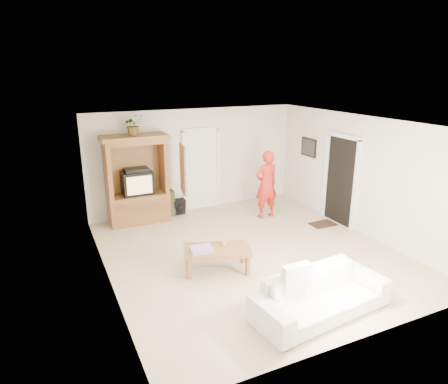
% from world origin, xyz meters
% --- Properties ---
extents(floor, '(6.00, 6.00, 0.00)m').
position_xyz_m(floor, '(0.00, 0.00, 0.00)').
color(floor, tan).
rests_on(floor, ground).
extents(ceiling, '(6.00, 6.00, 0.00)m').
position_xyz_m(ceiling, '(0.00, 0.00, 2.60)').
color(ceiling, white).
rests_on(ceiling, floor).
extents(wall_back, '(5.50, 0.00, 5.50)m').
position_xyz_m(wall_back, '(0.00, 3.00, 1.30)').
color(wall_back, silver).
rests_on(wall_back, floor).
extents(wall_front, '(5.50, 0.00, 5.50)m').
position_xyz_m(wall_front, '(0.00, -3.00, 1.30)').
color(wall_front, silver).
rests_on(wall_front, floor).
extents(wall_left, '(0.00, 6.00, 6.00)m').
position_xyz_m(wall_left, '(-2.75, 0.00, 1.30)').
color(wall_left, silver).
rests_on(wall_left, floor).
extents(wall_right, '(0.00, 6.00, 6.00)m').
position_xyz_m(wall_right, '(2.75, 0.00, 1.30)').
color(wall_right, silver).
rests_on(wall_right, floor).
extents(armoire, '(1.82, 1.14, 2.10)m').
position_xyz_m(armoire, '(-1.58, 2.66, 0.91)').
color(armoire, brown).
rests_on(armoire, floor).
extents(door_back, '(0.85, 0.05, 2.04)m').
position_xyz_m(door_back, '(0.15, 2.97, 1.02)').
color(door_back, white).
rests_on(door_back, floor).
extents(doorway_right, '(0.05, 0.90, 2.04)m').
position_xyz_m(doorway_right, '(2.73, 0.60, 1.02)').
color(doorway_right, black).
rests_on(doorway_right, floor).
extents(framed_picture, '(0.03, 0.60, 0.48)m').
position_xyz_m(framed_picture, '(2.73, 1.90, 1.60)').
color(framed_picture, black).
rests_on(framed_picture, wall_right).
extents(doormat, '(0.60, 0.40, 0.02)m').
position_xyz_m(doormat, '(2.30, 0.60, 0.01)').
color(doormat, '#382316').
rests_on(doormat, floor).
extents(plant, '(0.49, 0.44, 0.47)m').
position_xyz_m(plant, '(-1.60, 2.63, 2.33)').
color(plant, '#4C7238').
rests_on(plant, armoire).
extents(man, '(0.62, 0.41, 1.68)m').
position_xyz_m(man, '(1.32, 1.63, 0.84)').
color(man, red).
rests_on(man, floor).
extents(sofa, '(2.25, 1.08, 0.63)m').
position_xyz_m(sofa, '(-0.04, -2.28, 0.32)').
color(sofa, silver).
rests_on(sofa, floor).
extents(coffee_table, '(1.34, 0.99, 0.45)m').
position_xyz_m(coffee_table, '(-0.91, -0.40, 0.39)').
color(coffee_table, brown).
rests_on(coffee_table, floor).
extents(towel, '(0.41, 0.33, 0.08)m').
position_xyz_m(towel, '(-1.21, -0.40, 0.49)').
color(towel, '#FF54C4').
rests_on(towel, coffee_table).
extents(candle, '(0.08, 0.08, 0.10)m').
position_xyz_m(candle, '(-0.74, -0.34, 0.50)').
color(candle, tan).
rests_on(candle, coffee_table).
extents(backpack_black, '(0.32, 0.20, 0.39)m').
position_xyz_m(backpack_black, '(-0.58, 2.72, 0.19)').
color(backpack_black, black).
rests_on(backpack_black, floor).
extents(backpack_olive, '(0.37, 0.28, 0.66)m').
position_xyz_m(backpack_olive, '(-0.88, 2.73, 0.33)').
color(backpack_olive, '#47442B').
rests_on(backpack_olive, floor).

